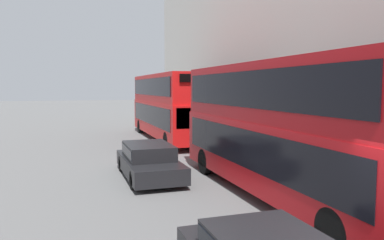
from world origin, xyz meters
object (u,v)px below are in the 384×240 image
(bus_leading, at_px, (283,124))
(car_hatchback, at_px, (149,160))
(bus_second_in_queue, at_px, (168,104))
(pedestrian, at_px, (187,123))

(bus_leading, relative_size, car_hatchback, 2.38)
(bus_second_in_queue, height_order, pedestrian, bus_second_in_queue)
(bus_second_in_queue, bearing_deg, bus_leading, -90.00)
(bus_leading, distance_m, car_hatchback, 5.44)
(bus_leading, height_order, pedestrian, bus_leading)
(bus_second_in_queue, xyz_separation_m, pedestrian, (2.02, 2.44, -1.52))
(bus_leading, xyz_separation_m, pedestrian, (2.02, 16.36, -1.47))
(pedestrian, bearing_deg, bus_leading, -97.05)
(bus_second_in_queue, bearing_deg, car_hatchback, -108.79)
(bus_leading, distance_m, bus_second_in_queue, 13.92)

